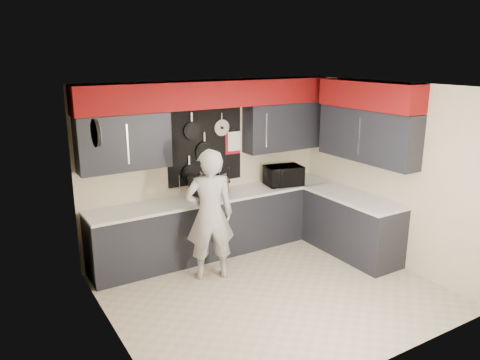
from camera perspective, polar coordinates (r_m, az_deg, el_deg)
ground at (r=6.23m, az=3.92°, el=-13.34°), size 4.00×4.00×0.00m
back_wall_assembly at (r=6.90m, az=-3.39°, el=7.20°), size 4.00×0.36×2.60m
right_wall_assembly at (r=6.97m, az=15.61°, el=6.18°), size 0.36×3.50×2.60m
left_wall_assembly at (r=4.90m, az=-15.44°, el=-4.91°), size 0.05×3.50×2.60m
base_cabinets at (r=7.14m, az=2.01°, el=-5.40°), size 3.95×2.20×0.92m
microwave at (r=7.50m, az=5.32°, el=0.54°), size 0.63×0.48×0.32m
knife_block at (r=7.06m, az=-2.00°, el=-0.64°), size 0.12×0.12×0.24m
utensil_crock at (r=6.87m, az=-4.66°, el=-1.42°), size 0.14×0.14×0.18m
coffee_maker at (r=6.79m, az=-5.31°, el=-0.86°), size 0.23×0.26×0.35m
person at (r=6.23m, az=-3.70°, el=-4.29°), size 0.75×0.61×1.79m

